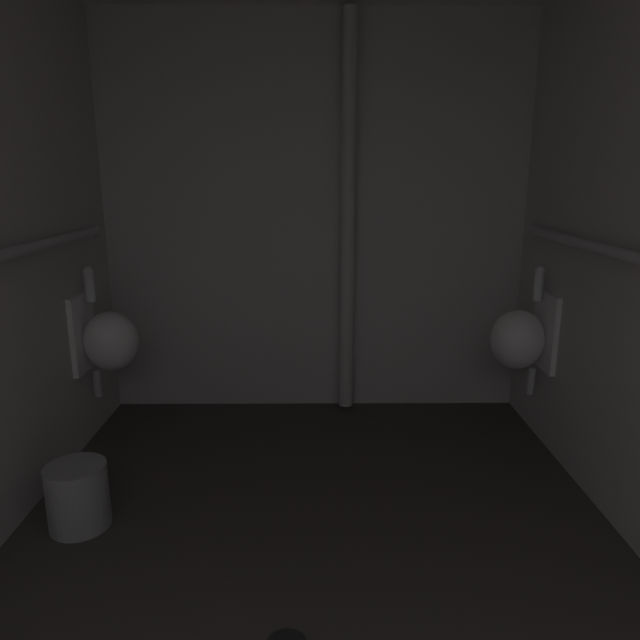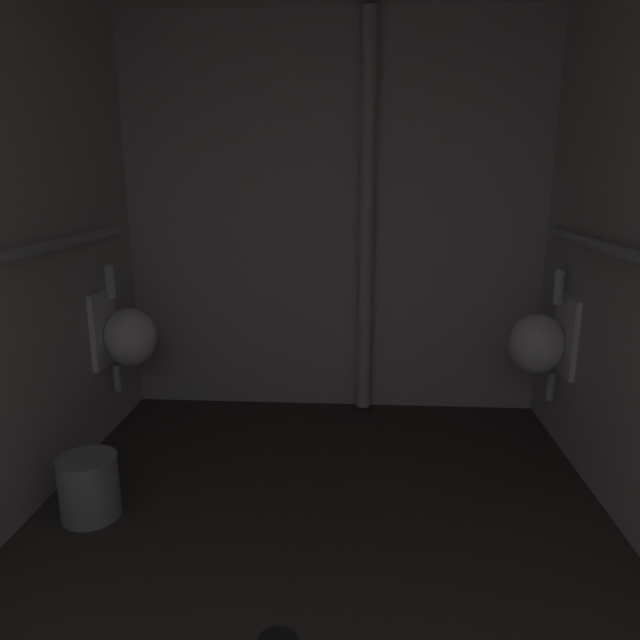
# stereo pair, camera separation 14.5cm
# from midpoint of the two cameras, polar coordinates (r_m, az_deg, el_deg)

# --- Properties ---
(floor) EXTENTS (2.77, 4.12, 0.08)m
(floor) POSITION_cam_midpoint_polar(r_m,az_deg,el_deg) (2.33, -2.53, -28.15)
(floor) COLOR #383330
(floor) RESTS_ON ground
(wall_back) EXTENTS (2.77, 0.06, 2.46)m
(wall_back) POSITION_cam_midpoint_polar(r_m,az_deg,el_deg) (3.76, -1.67, 9.70)
(wall_back) COLOR beige
(wall_back) RESTS_ON ground
(urinal_left_mid) EXTENTS (0.32, 0.30, 0.76)m
(urinal_left_mid) POSITION_cam_midpoint_polar(r_m,az_deg,el_deg) (3.53, -21.21, -1.74)
(urinal_left_mid) COLOR white
(urinal_right_mid) EXTENTS (0.32, 0.30, 0.76)m
(urinal_right_mid) POSITION_cam_midpoint_polar(r_m,az_deg,el_deg) (3.49, 17.88, -1.64)
(urinal_right_mid) COLOR white
(standpipe_back_wall) EXTENTS (0.09, 0.09, 2.41)m
(standpipe_back_wall) POSITION_cam_midpoint_polar(r_m,az_deg,el_deg) (3.65, 1.51, 9.57)
(standpipe_back_wall) COLOR beige
(standpipe_back_wall) RESTS_ON ground
(waste_bin) EXTENTS (0.26, 0.26, 0.29)m
(waste_bin) POSITION_cam_midpoint_polar(r_m,az_deg,el_deg) (2.91, -23.96, -15.42)
(waste_bin) COLOR gray
(waste_bin) RESTS_ON ground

